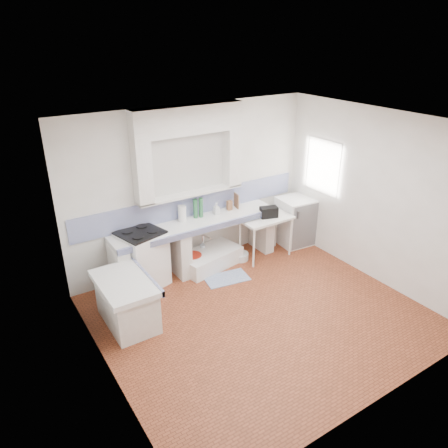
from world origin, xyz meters
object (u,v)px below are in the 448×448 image
stove (142,259)px  fridge (295,221)px  side_table (265,237)px  sink (210,259)px

stove → fridge: size_ratio=1.00×
side_table → fridge: bearing=8.9°
stove → fridge: stove is taller
sink → fridge: fridge is taller
sink → side_table: 1.11m
stove → sink: bearing=-18.0°
fridge → sink: bearing=-178.8°
stove → sink: 1.27m
sink → side_table: side_table is taller
stove → fridge: (3.08, -0.19, -0.00)m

